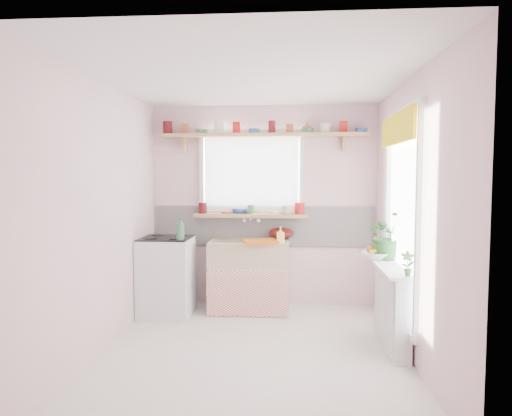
{
  "coord_description": "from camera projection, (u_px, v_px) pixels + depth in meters",
  "views": [
    {
      "loc": [
        0.33,
        -4.11,
        1.62
      ],
      "look_at": [
        -0.02,
        0.55,
        1.3
      ],
      "focal_mm": 32.0,
      "sensor_mm": 36.0,
      "label": 1
    }
  ],
  "objects": [
    {
      "name": "room",
      "position": [
        320.0,
        200.0,
        4.94
      ],
      "size": [
        3.2,
        3.2,
        3.2
      ],
      "color": "white",
      "rests_on": "ground"
    },
    {
      "name": "sink_unit",
      "position": [
        250.0,
        275.0,
        5.49
      ],
      "size": [
        0.95,
        0.65,
        1.11
      ],
      "color": "white",
      "rests_on": "ground"
    },
    {
      "name": "cooker",
      "position": [
        167.0,
        276.0,
        5.32
      ],
      "size": [
        0.58,
        0.58,
        0.93
      ],
      "color": "white",
      "rests_on": "ground"
    },
    {
      "name": "radiator_ledge",
      "position": [
        392.0,
        306.0,
        4.3
      ],
      "size": [
        0.22,
        0.95,
        0.78
      ],
      "color": "white",
      "rests_on": "ground"
    },
    {
      "name": "windowsill",
      "position": [
        251.0,
        215.0,
        5.63
      ],
      "size": [
        1.4,
        0.22,
        0.04
      ],
      "primitive_type": "cube",
      "color": "tan",
      "rests_on": "room"
    },
    {
      "name": "pine_shelf",
      "position": [
        263.0,
        135.0,
        5.54
      ],
      "size": [
        2.52,
        0.24,
        0.04
      ],
      "primitive_type": "cube",
      "color": "tan",
      "rests_on": "room"
    },
    {
      "name": "shelf_crockery",
      "position": [
        259.0,
        129.0,
        5.54
      ],
      "size": [
        2.47,
        0.11,
        0.12
      ],
      "color": "#590F14",
      "rests_on": "pine_shelf"
    },
    {
      "name": "sill_crockery",
      "position": [
        251.0,
        209.0,
        5.62
      ],
      "size": [
        1.35,
        0.11,
        0.12
      ],
      "color": "#590F14",
      "rests_on": "windowsill"
    },
    {
      "name": "dish_tray",
      "position": [
        260.0,
        242.0,
        5.26
      ],
      "size": [
        0.44,
        0.37,
        0.04
      ],
      "primitive_type": "cube",
      "rotation": [
        0.0,
        0.0,
        0.28
      ],
      "color": "orange",
      "rests_on": "sink_unit"
    },
    {
      "name": "colander",
      "position": [
        281.0,
        233.0,
        5.64
      ],
      "size": [
        0.33,
        0.33,
        0.14
      ],
      "primitive_type": "ellipsoid",
      "rotation": [
        0.0,
        0.0,
        0.08
      ],
      "color": "#5D1010",
      "rests_on": "sink_unit"
    },
    {
      "name": "jade_plant",
      "position": [
        388.0,
        235.0,
        4.65
      ],
      "size": [
        0.53,
        0.49,
        0.49
      ],
      "primitive_type": "imported",
      "rotation": [
        0.0,
        0.0,
        0.27
      ],
      "color": "#2B5E25",
      "rests_on": "radiator_ledge"
    },
    {
      "name": "fruit_bowl",
      "position": [
        375.0,
        255.0,
        4.68
      ],
      "size": [
        0.39,
        0.39,
        0.07
      ],
      "primitive_type": "imported",
      "rotation": [
        0.0,
        0.0,
        -0.41
      ],
      "color": "white",
      "rests_on": "radiator_ledge"
    },
    {
      "name": "herb_pot",
      "position": [
        408.0,
        264.0,
        3.87
      ],
      "size": [
        0.12,
        0.09,
        0.22
      ],
      "primitive_type": "imported",
      "rotation": [
        0.0,
        0.0,
        -0.11
      ],
      "color": "#396A2A",
      "rests_on": "radiator_ledge"
    },
    {
      "name": "soap_bottle_sink",
      "position": [
        281.0,
        235.0,
        5.24
      ],
      "size": [
        0.09,
        0.09,
        0.19
      ],
      "primitive_type": "imported",
      "rotation": [
        0.0,
        0.0,
        0.08
      ],
      "color": "#FFEA71",
      "rests_on": "sink_unit"
    },
    {
      "name": "sill_cup",
      "position": [
        287.0,
        210.0,
        5.53
      ],
      "size": [
        0.16,
        0.16,
        0.11
      ],
      "primitive_type": "imported",
      "rotation": [
        0.0,
        0.0,
        0.18
      ],
      "color": "beige",
      "rests_on": "windowsill"
    },
    {
      "name": "sill_bowl",
      "position": [
        240.0,
        211.0,
        5.7
      ],
      "size": [
        0.22,
        0.22,
        0.06
      ],
      "primitive_type": "imported",
      "rotation": [
        0.0,
        0.0,
        0.17
      ],
      "color": "#3357A7",
      "rests_on": "windowsill"
    },
    {
      "name": "shelf_vase",
      "position": [
        306.0,
        128.0,
        5.55
      ],
      "size": [
        0.15,
        0.15,
        0.14
      ],
      "primitive_type": "imported",
      "rotation": [
        0.0,
        0.0,
        -0.12
      ],
      "color": "brown",
      "rests_on": "pine_shelf"
    },
    {
      "name": "cooker_bottle",
      "position": [
        180.0,
        229.0,
        5.04
      ],
      "size": [
        0.11,
        0.11,
        0.26
      ],
      "primitive_type": "imported",
      "rotation": [
        0.0,
        0.0,
        0.16
      ],
      "color": "#387149",
      "rests_on": "cooker"
    },
    {
      "name": "fruit",
      "position": [
        376.0,
        249.0,
        4.68
      ],
      "size": [
        0.2,
        0.14,
        0.1
      ],
      "color": "orange",
      "rests_on": "fruit_bowl"
    }
  ]
}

